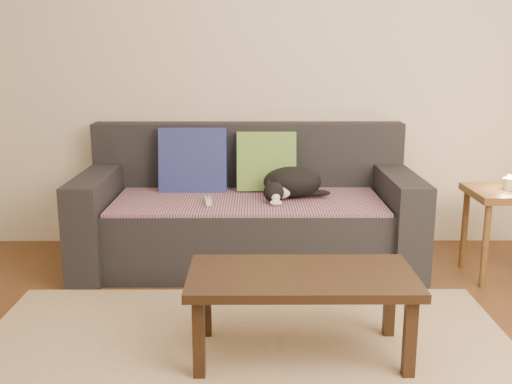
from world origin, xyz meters
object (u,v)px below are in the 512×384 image
Objects in this scene: wii_remote_a at (208,201)px; sofa at (248,215)px; side_table at (506,205)px; wii_remote_b at (270,197)px; coffee_table at (301,284)px; cat at (291,183)px.

sofa is at bearing -57.00° from wii_remote_a.
sofa reaches higher than side_table.
sofa is 0.23m from wii_remote_b.
sofa reaches higher than wii_remote_b.
sofa is 14.00× the size of wii_remote_b.
side_table is 0.55× the size of coffee_table.
coffee_table is at bearing -108.44° from cat.
side_table is (1.54, -0.29, 0.14)m from sofa.
coffee_table is at bearing -163.35° from wii_remote_a.
wii_remote_a reaches higher than coffee_table.
sofa is at bearing 100.90° from coffee_table.
wii_remote_a is at bearing 114.44° from coffee_table.
cat reaches higher than wii_remote_b.
cat is 0.16m from wii_remote_b.
coffee_table is (-1.30, -0.98, -0.10)m from side_table.
cat is at bearing -83.08° from wii_remote_b.
cat reaches higher than side_table.
sofa is 2.12× the size of coffee_table.
wii_remote_a is 1.18m from coffee_table.
side_table is at bearing -10.67° from sofa.
side_table is 1.63m from coffee_table.
wii_remote_b is 1.41m from side_table.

